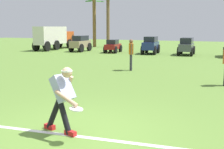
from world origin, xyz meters
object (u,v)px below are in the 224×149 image
parked_car_slot_b (113,46)px  box_truck (54,37)px  palm_tree_left_of_centre (108,17)px  frisbee_thrower (62,96)px  frisbee_in_flight (76,109)px  parked_car_slot_c (151,45)px  parked_car_slot_a (80,43)px  parked_car_slot_d (187,46)px  palm_tree_far_left (94,18)px  teammate_near_sideline (131,52)px

parked_car_slot_b → box_truck: 6.70m
palm_tree_left_of_centre → box_truck: bearing=-124.9°
frisbee_thrower → box_truck: 22.45m
frisbee_in_flight → parked_car_slot_c: parked_car_slot_c is taller
parked_car_slot_b → parked_car_slot_c: (3.28, 0.13, 0.18)m
parked_car_slot_a → parked_car_slot_d: parked_car_slot_a is taller
frisbee_thrower → parked_car_slot_d: frisbee_thrower is taller
frisbee_in_flight → palm_tree_far_left: palm_tree_far_left is taller
parked_car_slot_d → parked_car_slot_a: bearing=-177.4°
parked_car_slot_c → teammate_near_sideline: bearing=-80.8°
teammate_near_sideline → box_truck: (-11.34, 9.82, 0.29)m
parked_car_slot_c → palm_tree_left_of_centre: bearing=137.6°
parked_car_slot_a → parked_car_slot_c: size_ratio=0.98×
frisbee_thrower → palm_tree_left_of_centre: palm_tree_left_of_centre is taller
parked_car_slot_d → box_truck: (-12.71, 0.60, 0.51)m
frisbee_thrower → parked_car_slot_b: bearing=109.7°
parked_car_slot_b → parked_car_slot_c: bearing=2.4°
frisbee_in_flight → parked_car_slot_c: (-3.49, 17.93, 0.08)m
parked_car_slot_c → box_truck: bearing=175.5°
parked_car_slot_b → parked_car_slot_c: size_ratio=0.95×
frisbee_in_flight → parked_car_slot_c: bearing=101.0°
frisbee_in_flight → box_truck: bearing=125.6°
teammate_near_sideline → parked_car_slot_c: bearing=99.2°
teammate_near_sideline → frisbee_in_flight: bearing=-77.1°
frisbee_in_flight → teammate_near_sideline: bearing=102.9°
frisbee_in_flight → teammate_near_sideline: 9.12m
parked_car_slot_a → parked_car_slot_c: bearing=2.1°
box_truck → frisbee_in_flight: bearing=-54.4°
parked_car_slot_c → palm_tree_left_of_centre: (-6.37, 5.82, 2.52)m
teammate_near_sideline → parked_car_slot_a: size_ratio=0.66×
palm_tree_far_left → palm_tree_left_of_centre: size_ratio=0.95×
frisbee_in_flight → parked_car_slot_a: parked_car_slot_a is taller
parked_car_slot_b → palm_tree_far_left: 7.55m
frisbee_thrower → teammate_near_sideline: teammate_near_sideline is taller
parked_car_slot_a → frisbee_thrower: bearing=-61.6°
frisbee_thrower → parked_car_slot_d: size_ratio=0.57×
palm_tree_left_of_centre → frisbee_thrower: bearing=-68.2°
parked_car_slot_b → frisbee_thrower: bearing=-70.3°
parked_car_slot_d → parked_car_slot_c: bearing=-176.4°
frisbee_in_flight → palm_tree_far_left: 26.00m
box_truck → parked_car_slot_b: bearing=-7.9°
frisbee_thrower → frisbee_in_flight: frisbee_thrower is taller
frisbee_thrower → parked_car_slot_c: bearing=99.6°
parked_car_slot_a → parked_car_slot_b: size_ratio=1.04×
frisbee_in_flight → palm_tree_left_of_centre: (-9.87, 23.74, 2.60)m
teammate_near_sideline → palm_tree_far_left: palm_tree_far_left is taller
parked_car_slot_a → parked_car_slot_d: (9.21, 0.42, -0.02)m
palm_tree_far_left → frisbee_thrower: bearing=-64.9°
parked_car_slot_a → palm_tree_left_of_centre: (0.01, 6.05, 2.52)m
teammate_near_sideline → palm_tree_far_left: (-9.25, 14.41, 2.13)m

